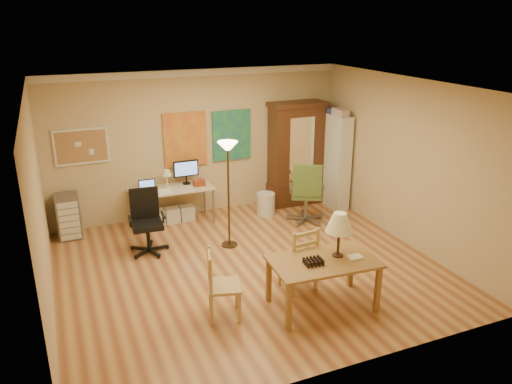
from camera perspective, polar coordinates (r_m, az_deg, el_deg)
name	(u,v)px	position (r m, az deg, el deg)	size (l,w,h in m)	color
floor	(249,267)	(7.62, -0.83, -8.61)	(5.50, 5.50, 0.00)	brown
crown_molding	(196,73)	(9.09, -6.87, 13.40)	(5.50, 0.08, 0.12)	white
corkboard	(82,146)	(8.96, -19.31, 4.93)	(0.90, 0.04, 0.62)	#A2714C
art_panel_left	(185,140)	(9.24, -8.09, 5.94)	(0.80, 0.04, 1.00)	gold
art_panel_right	(232,135)	(9.50, -2.81, 6.49)	(0.75, 0.04, 0.95)	#216C87
dining_table	(329,249)	(6.41, 8.37, -6.50)	(1.39, 0.89, 1.27)	brown
ladder_chair_back	(299,260)	(6.91, 4.97, -7.73)	(0.47, 0.45, 0.93)	#A5814B
ladder_chair_left	(222,287)	(6.30, -3.93, -10.74)	(0.49, 0.51, 0.90)	#A5814B
torchiere_lamp	(228,163)	(7.81, -3.23, 3.27)	(0.32, 0.32, 1.76)	#3F2B19
computer_desk	(173,201)	(9.17, -9.47, -1.06)	(1.48, 0.65, 1.12)	beige
office_chair_black	(148,236)	(8.17, -12.25, -4.90)	(0.63, 0.63, 1.03)	black
office_chair_green	(306,206)	(9.14, 5.72, -1.62)	(0.71, 0.71, 1.15)	slate
drawer_cart	(68,216)	(9.04, -20.65, -2.61)	(0.38, 0.45, 0.76)	slate
armoire	(296,160)	(9.93, 4.58, 3.65)	(1.11, 0.52, 2.03)	#3B1C10
bookshelf	(335,161)	(9.86, 9.05, 3.48)	(0.27, 0.73, 1.82)	white
wastebin	(266,204)	(9.46, 1.12, -1.38)	(0.34, 0.34, 0.43)	silver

